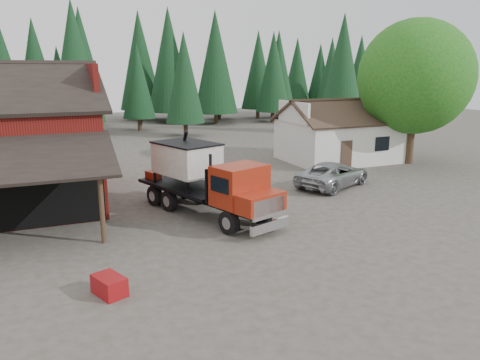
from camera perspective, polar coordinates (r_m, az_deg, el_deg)
name	(u,v)px	position (r m, az deg, el deg)	size (l,w,h in m)	color
ground	(254,240)	(19.06, 1.66, -7.37)	(120.00, 120.00, 0.00)	#453F36
farmhouse	(340,138)	(35.99, 12.05, 4.99)	(8.60, 6.42, 4.65)	silver
deciduous_tree	(415,81)	(35.81, 20.60, 11.23)	(8.00, 8.00, 10.20)	#382619
conifer_backdrop	(110,126)	(59.06, -15.57, 6.37)	(76.00, 16.00, 16.00)	black
near_pine_b	(184,78)	(48.12, -6.80, 12.30)	(3.96, 3.96, 10.40)	#382619
near_pine_c	(342,67)	(51.44, 12.38, 13.28)	(4.84, 4.84, 12.40)	#382619
near_pine_d	(75,62)	(50.32, -19.49, 13.41)	(5.28, 5.28, 13.40)	#382619
feed_truck	(206,178)	(21.91, -4.22, 0.25)	(4.93, 8.72, 3.82)	black
silver_car	(333,174)	(27.94, 11.30, 0.69)	(2.42, 5.25, 1.46)	#A6A9AE
equip_box	(109,285)	(15.21, -15.64, -12.28)	(0.70, 1.10, 0.60)	maroon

